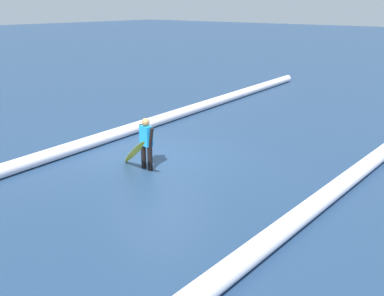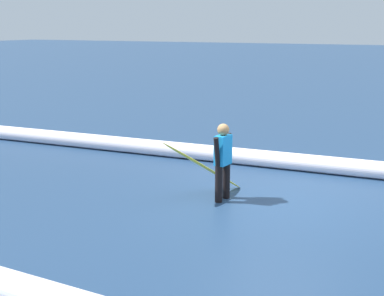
# 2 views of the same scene
# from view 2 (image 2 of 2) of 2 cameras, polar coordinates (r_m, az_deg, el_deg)

# --- Properties ---
(ground_plane) EXTENTS (166.37, 166.37, 0.00)m
(ground_plane) POSITION_cam_2_polar(r_m,az_deg,el_deg) (10.18, 9.11, -5.56)
(ground_plane) COLOR navy
(surfer) EXTENTS (0.24, 0.57, 1.45)m
(surfer) POSITION_cam_2_polar(r_m,az_deg,el_deg) (9.91, 3.28, -1.05)
(surfer) COLOR black
(surfer) RESTS_ON ground_plane
(surfboard) EXTENTS (1.06, 1.78, 1.21)m
(surfboard) POSITION_cam_2_polar(r_m,az_deg,el_deg) (10.18, 1.22, -1.96)
(surfboard) COLOR yellow
(surfboard) RESTS_ON ground_plane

